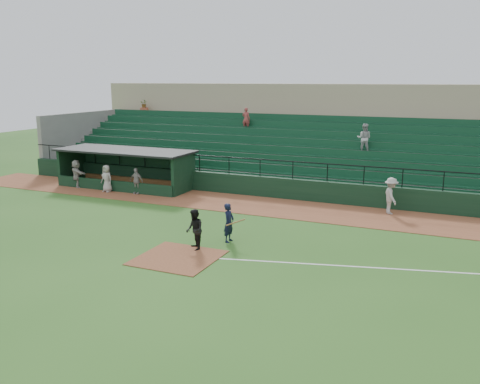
% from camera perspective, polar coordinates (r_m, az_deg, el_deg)
% --- Properties ---
extents(ground, '(90.00, 90.00, 0.00)m').
position_cam_1_polar(ground, '(20.90, -5.55, -6.49)').
color(ground, '#2A571C').
rests_on(ground, ground).
extents(warning_track, '(40.00, 4.00, 0.03)m').
position_cam_1_polar(warning_track, '(27.85, 2.48, -1.55)').
color(warning_track, brown).
rests_on(warning_track, ground).
extents(home_plate_dirt, '(3.00, 3.00, 0.03)m').
position_cam_1_polar(home_plate_dirt, '(20.08, -6.95, -7.28)').
color(home_plate_dirt, brown).
rests_on(home_plate_dirt, ground).
extents(foul_line, '(17.49, 4.44, 0.01)m').
position_cam_1_polar(foul_line, '(19.69, 17.32, -8.22)').
color(foul_line, white).
rests_on(foul_line, ground).
extents(stadium_structure, '(38.00, 13.08, 6.40)m').
position_cam_1_polar(stadium_structure, '(35.33, 7.51, 5.13)').
color(stadium_structure, black).
rests_on(stadium_structure, ground).
extents(dugout, '(8.90, 3.20, 2.42)m').
position_cam_1_polar(dugout, '(33.55, -12.23, 2.89)').
color(dugout, black).
rests_on(dugout, ground).
extents(batter_at_plate, '(1.00, 0.68, 1.67)m').
position_cam_1_polar(batter_at_plate, '(21.63, -1.24, -3.44)').
color(batter_at_plate, black).
rests_on(batter_at_plate, ground).
extents(umpire, '(1.01, 1.03, 1.68)m').
position_cam_1_polar(umpire, '(20.70, -5.09, -4.22)').
color(umpire, black).
rests_on(umpire, ground).
extents(runner, '(1.14, 1.39, 1.87)m').
position_cam_1_polar(runner, '(27.08, 16.48, -0.41)').
color(runner, '#A7A29C').
rests_on(runner, warning_track).
extents(dugout_player_a, '(0.94, 0.42, 1.57)m').
position_cam_1_polar(dugout_player_a, '(31.14, -11.50, 1.22)').
color(dugout_player_a, gray).
rests_on(dugout_player_a, warning_track).
extents(dugout_player_b, '(0.87, 0.63, 1.65)m').
position_cam_1_polar(dugout_player_b, '(32.12, -14.65, 1.47)').
color(dugout_player_b, '#AAA59F').
rests_on(dugout_player_b, warning_track).
extents(dugout_player_c, '(1.70, 1.17, 1.76)m').
position_cam_1_polar(dugout_player_c, '(33.98, -17.77, 1.97)').
color(dugout_player_c, '#A39F99').
rests_on(dugout_player_c, warning_track).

